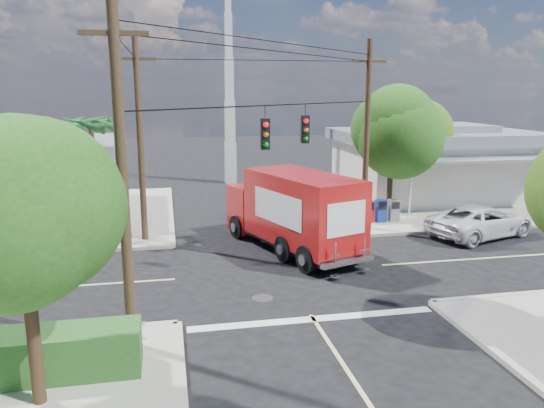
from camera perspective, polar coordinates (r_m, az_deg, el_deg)
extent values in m
plane|color=black|center=(20.13, 1.13, -7.31)|extent=(120.00, 120.00, 0.00)
cube|color=#A09A90|center=(33.83, 15.45, 0.38)|extent=(14.00, 14.00, 0.14)
cube|color=#A8A495|center=(31.33, 3.94, -0.12)|extent=(0.25, 14.00, 0.14)
cube|color=#A8A495|center=(27.93, 21.86, -2.50)|extent=(14.00, 0.25, 0.14)
cube|color=#A09A90|center=(31.04, -23.87, -1.27)|extent=(14.00, 14.00, 0.14)
cube|color=#A8A495|center=(30.26, -10.84, -0.75)|extent=(0.25, 14.00, 0.14)
cube|color=beige|center=(29.59, -3.05, -0.97)|extent=(0.12, 12.00, 0.01)
cube|color=beige|center=(24.24, 24.99, -5.08)|extent=(12.00, 0.12, 0.01)
cube|color=silver|center=(16.25, 4.48, -12.22)|extent=(7.50, 0.40, 0.01)
cube|color=silver|center=(35.10, 17.08, 3.63)|extent=(11.00, 8.00, 3.40)
cube|color=gray|center=(34.87, 17.29, 6.96)|extent=(11.80, 8.80, 0.70)
cube|color=gray|center=(34.84, 17.34, 7.78)|extent=(6.05, 4.40, 0.50)
cube|color=gray|center=(30.77, 21.52, 4.45)|extent=(9.90, 1.80, 0.15)
cylinder|color=silver|center=(28.14, 14.61, 1.27)|extent=(0.12, 0.12, 2.90)
cube|color=beige|center=(32.40, -25.29, 2.15)|extent=(10.00, 8.00, 3.20)
cube|color=gray|center=(32.16, -25.61, 5.57)|extent=(10.80, 8.80, 0.70)
cube|color=gray|center=(32.11, -25.69, 6.45)|extent=(5.50, 4.40, 0.50)
cylinder|color=silver|center=(26.15, -19.64, -0.08)|extent=(0.12, 0.12, 2.70)
cube|color=silver|center=(39.15, -4.48, 4.45)|extent=(0.80, 0.80, 3.00)
cube|color=silver|center=(38.87, -4.56, 8.84)|extent=(0.70, 0.70, 3.00)
cube|color=silver|center=(38.81, -4.63, 13.26)|extent=(0.60, 0.60, 3.00)
cube|color=silver|center=(38.99, -4.71, 17.67)|extent=(0.50, 0.50, 3.00)
cylinder|color=#422D1C|center=(12.33, -24.41, -11.42)|extent=(0.28, 0.28, 3.71)
sphere|color=#195017|center=(11.64, -25.40, -0.85)|extent=(3.71, 3.71, 3.71)
sphere|color=#195017|center=(11.89, -27.14, 0.38)|extent=(3.02, 3.02, 3.02)
sphere|color=#195017|center=(11.30, -23.98, -1.69)|extent=(3.25, 3.25, 3.25)
cylinder|color=#422D1C|center=(28.11, 12.58, 2.59)|extent=(0.28, 0.28, 4.10)
sphere|color=#195017|center=(27.81, 12.82, 7.80)|extent=(4.10, 4.10, 4.10)
sphere|color=#195017|center=(27.82, 11.92, 8.37)|extent=(3.33, 3.33, 3.33)
sphere|color=#195017|center=(27.69, 13.73, 7.48)|extent=(3.58, 3.58, 3.58)
cylinder|color=#422D1C|center=(31.21, 15.31, 2.90)|extent=(0.28, 0.28, 3.58)
sphere|color=#2F5813|center=(30.95, 15.54, 7.00)|extent=(3.58, 3.58, 3.58)
sphere|color=#2F5813|center=(30.94, 14.73, 7.46)|extent=(2.91, 2.91, 2.91)
sphere|color=#2F5813|center=(30.86, 16.36, 6.73)|extent=(3.14, 3.14, 3.14)
cylinder|color=#422D1C|center=(26.56, -18.54, 2.70)|extent=(0.24, 0.24, 5.00)
cone|color=#215E25|center=(26.19, -16.95, 8.41)|extent=(0.50, 2.06, 0.98)
cone|color=#215E25|center=(26.92, -17.54, 8.46)|extent=(1.92, 1.68, 0.98)
cone|color=#215E25|center=(27.18, -19.11, 8.39)|extent=(2.12, 0.95, 0.98)
cone|color=#215E25|center=(26.79, -20.55, 8.24)|extent=(1.34, 2.07, 0.98)
cone|color=#215E25|center=(26.02, -20.82, 8.13)|extent=(1.34, 2.07, 0.98)
cone|color=#215E25|center=(25.45, -19.62, 8.14)|extent=(2.12, 0.95, 0.98)
cone|color=#215E25|center=(25.52, -17.86, 8.27)|extent=(1.92, 1.68, 0.98)
cylinder|color=#422D1C|center=(28.37, -22.16, 2.59)|extent=(0.24, 0.24, 4.60)
cone|color=#215E25|center=(27.95, -20.73, 7.54)|extent=(0.50, 2.06, 0.98)
cone|color=#215E25|center=(28.70, -21.18, 7.60)|extent=(1.92, 1.68, 0.98)
cone|color=#215E25|center=(29.01, -22.62, 7.53)|extent=(2.12, 0.95, 0.98)
cone|color=#215E25|center=(28.66, -24.01, 7.37)|extent=(1.34, 2.07, 0.98)
cone|color=#215E25|center=(27.90, -24.35, 7.24)|extent=(1.34, 2.07, 0.98)
cone|color=#215E25|center=(27.29, -23.31, 7.24)|extent=(2.12, 0.95, 0.98)
cone|color=#215E25|center=(27.32, -21.67, 7.38)|extent=(1.92, 1.68, 0.98)
cylinder|color=#473321|center=(13.55, -15.78, 2.34)|extent=(0.28, 0.28, 9.00)
cube|color=#473321|center=(13.44, -16.67, 17.21)|extent=(1.60, 0.12, 0.12)
cylinder|color=#473321|center=(25.59, 10.13, 7.01)|extent=(0.28, 0.28, 9.00)
cube|color=#473321|center=(25.53, 10.43, 14.85)|extent=(1.60, 0.12, 0.12)
cylinder|color=#473321|center=(23.86, -13.98, 6.48)|extent=(0.28, 0.28, 9.00)
cube|color=#473321|center=(23.79, -14.43, 14.89)|extent=(1.60, 0.12, 0.12)
cylinder|color=black|center=(18.99, 1.21, 10.62)|extent=(10.43, 10.43, 0.04)
cube|color=black|center=(18.10, -0.75, 7.54)|extent=(0.30, 0.24, 1.05)
sphere|color=red|center=(17.94, -0.66, 8.55)|extent=(0.20, 0.20, 0.20)
cube|color=black|center=(20.36, 3.57, 8.02)|extent=(0.30, 0.24, 1.05)
sphere|color=red|center=(20.21, 3.69, 8.93)|extent=(0.20, 0.20, 0.20)
cube|color=silver|center=(14.80, -25.34, -13.90)|extent=(5.94, 0.05, 0.08)
cube|color=silver|center=(14.64, -25.49, -12.49)|extent=(5.94, 0.05, 0.08)
cube|color=silver|center=(14.30, -14.17, -13.32)|extent=(0.09, 0.06, 1.00)
cube|color=#1C4D1B|center=(14.08, -27.02, -14.54)|extent=(6.20, 1.20, 1.10)
cube|color=#B8100B|center=(27.31, 10.25, -0.78)|extent=(0.50, 0.50, 1.10)
cube|color=navy|center=(27.58, 11.60, -0.72)|extent=(0.50, 0.50, 1.10)
cube|color=slate|center=(27.85, 12.93, -0.65)|extent=(0.50, 0.50, 1.10)
cube|color=black|center=(22.72, 2.03, -3.63)|extent=(4.64, 7.86, 0.24)
cube|color=#AA1314|center=(24.98, -1.65, -0.35)|extent=(2.74, 2.33, 2.13)
cube|color=black|center=(25.48, -2.40, 0.78)|extent=(2.00, 0.91, 0.92)
cube|color=silver|center=(25.87, -2.59, -1.46)|extent=(2.14, 0.86, 0.34)
cube|color=#AA1314|center=(21.66, 3.31, -0.47)|extent=(4.17, 6.10, 2.81)
cube|color=white|center=(22.33, 5.92, 0.25)|extent=(1.19, 3.29, 1.26)
cube|color=white|center=(20.97, 0.54, -0.46)|extent=(1.19, 3.29, 1.26)
cube|color=white|center=(19.42, 8.02, -1.60)|extent=(1.65, 0.60, 1.26)
cube|color=silver|center=(19.76, 8.11, -6.18)|extent=(2.27, 1.01, 0.17)
cube|color=silver|center=(19.15, 6.80, -5.53)|extent=(0.43, 0.20, 0.97)
cube|color=silver|center=(19.97, 9.89, -4.88)|extent=(0.43, 0.20, 0.97)
cylinder|color=black|center=(24.52, -3.74, -2.47)|extent=(0.65, 1.11, 1.06)
cylinder|color=black|center=(25.58, 0.69, -1.82)|extent=(0.65, 1.11, 1.06)
cylinder|color=black|center=(19.89, 3.75, -5.96)|extent=(0.65, 1.11, 1.06)
cylinder|color=black|center=(21.19, 8.73, -4.94)|extent=(0.65, 1.11, 1.06)
imported|color=silver|center=(26.54, 21.55, -1.70)|extent=(5.87, 4.06, 1.49)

